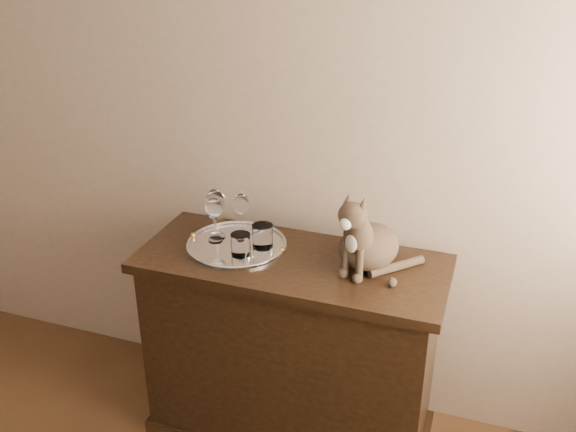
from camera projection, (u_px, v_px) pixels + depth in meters
The scene contains 9 objects.
wall_back at pixel (181, 98), 2.70m from camera, with size 4.00×0.10×2.70m, color tan.
sideboard at pixel (291, 349), 2.65m from camera, with size 1.20×0.50×0.85m, color black, non-canonical shape.
tray at pixel (237, 246), 2.56m from camera, with size 0.40×0.40×0.01m, color silver.
wine_glass_a at pixel (216, 213), 2.58m from camera, with size 0.08×0.08×0.21m, color silver, non-canonical shape.
wine_glass_b at pixel (241, 215), 2.59m from camera, with size 0.07×0.07×0.19m, color silver, non-canonical shape.
wine_glass_c at pixel (214, 220), 2.56m from camera, with size 0.07×0.07×0.18m, color white, non-canonical shape.
tumbler_a at pixel (241, 245), 2.47m from camera, with size 0.08×0.08×0.09m, color white.
tumbler_c at pixel (263, 236), 2.52m from camera, with size 0.08×0.08×0.09m, color white.
cat at pixel (370, 227), 2.35m from camera, with size 0.33×0.30×0.33m, color #4C3C2D, non-canonical shape.
Camera 1 is at (1.30, -0.10, 2.06)m, focal length 40.00 mm.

